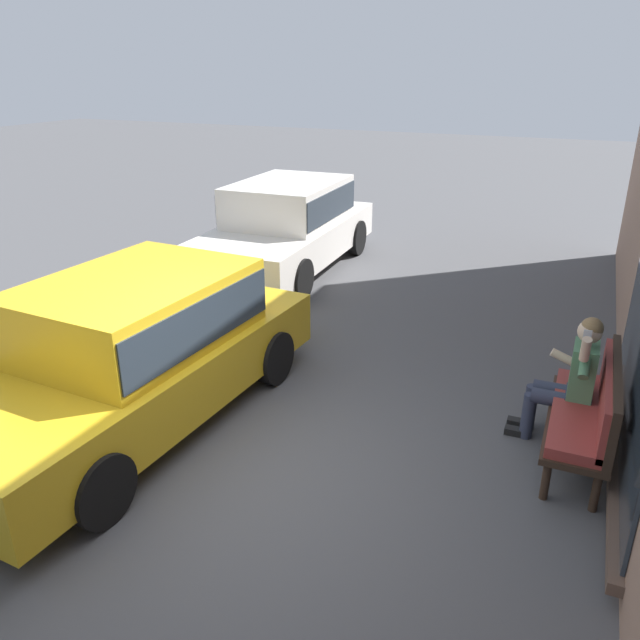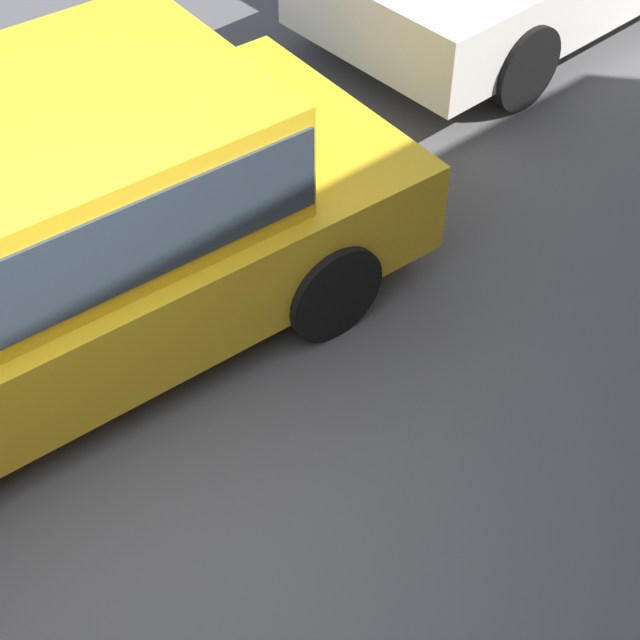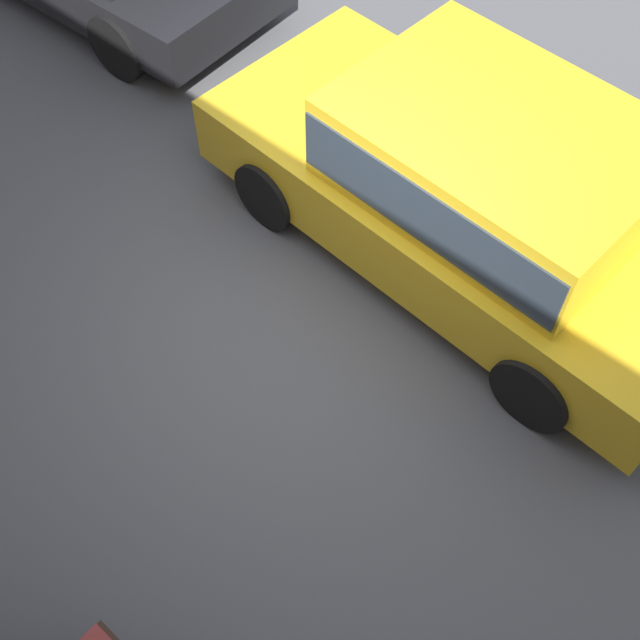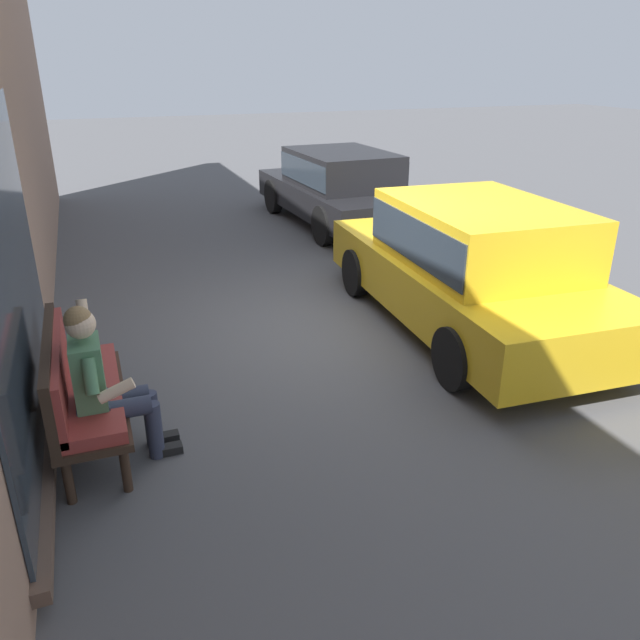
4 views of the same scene
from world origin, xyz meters
name	(u,v)px [view 3 (image 3 of 4)]	position (x,y,z in m)	size (l,w,h in m)	color
ground_plane	(310,327)	(0.00, 0.00, 0.00)	(60.00, 60.00, 0.00)	#4C4C4F
parked_car_mid	(478,184)	(-0.46, -1.40, 0.81)	(4.42, 2.11, 1.50)	gold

